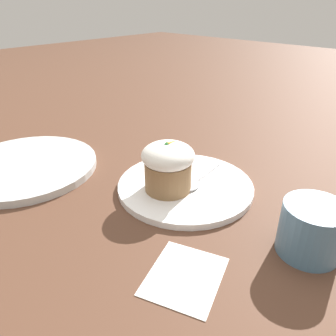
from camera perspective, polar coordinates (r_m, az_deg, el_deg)
ground_plane at (r=0.61m, az=3.01°, el=-3.61°), size 4.00×4.00×0.00m
dessert_plate at (r=0.60m, az=3.03°, el=-3.14°), size 0.25×0.25×0.01m
carrot_cake at (r=0.56m, az=0.00°, el=0.46°), size 0.09×0.09×0.09m
spoon at (r=0.60m, az=4.34°, el=-2.46°), size 0.13×0.04×0.01m
coffee_cup at (r=0.49m, az=23.82°, el=-9.62°), size 0.12×0.09×0.08m
side_plate at (r=0.73m, az=-23.58°, el=0.28°), size 0.28×0.28×0.01m
paper_napkin at (r=0.44m, az=2.94°, el=-18.23°), size 0.13×0.12×0.00m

